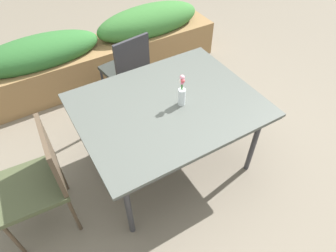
# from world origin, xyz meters

# --- Properties ---
(ground_plane) EXTENTS (12.00, 12.00, 0.00)m
(ground_plane) POSITION_xyz_m (0.00, 0.00, 0.00)
(ground_plane) COLOR #756B5B
(dining_table) EXTENTS (1.44, 1.14, 0.75)m
(dining_table) POSITION_xyz_m (0.04, -0.06, 0.70)
(dining_table) COLOR #4C514C
(dining_table) RESTS_ON ground
(chair_end_left) EXTENTS (0.50, 0.50, 0.93)m
(chair_end_left) POSITION_xyz_m (-1.05, -0.06, 0.53)
(chair_end_left) COLOR #444C30
(chair_end_left) RESTS_ON ground
(chair_far_side) EXTENTS (0.47, 0.47, 0.90)m
(chair_far_side) POSITION_xyz_m (0.10, 0.88, 0.52)
(chair_far_side) COLOR #2E312D
(chair_far_side) RESTS_ON ground
(flower_vase) EXTENTS (0.06, 0.07, 0.27)m
(flower_vase) POSITION_xyz_m (0.13, -0.11, 0.86)
(flower_vase) COLOR silver
(flower_vase) RESTS_ON dining_table
(planter_box) EXTENTS (3.06, 0.53, 0.78)m
(planter_box) POSITION_xyz_m (0.06, 1.58, 0.37)
(planter_box) COLOR olive
(planter_box) RESTS_ON ground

